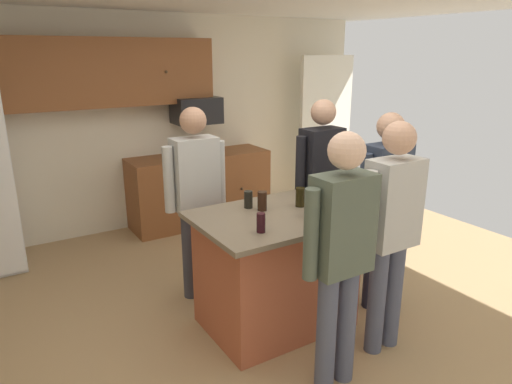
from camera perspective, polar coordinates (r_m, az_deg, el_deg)
The scene contains 17 objects.
floor at distance 3.94m, azimuth 0.99°, elevation -16.05°, with size 7.04×7.04×0.00m, color tan.
back_wall at distance 5.92m, azimuth -13.91°, elevation 8.27°, with size 6.40×0.10×2.60m, color beige.
french_door_window_panel at distance 6.87m, azimuth 8.58°, elevation 8.04°, with size 0.90×0.06×2.00m, color white.
cabinet_run_upper at distance 5.56m, azimuth -17.74°, elevation 13.93°, with size 2.40×0.38×0.75m.
cabinet_run_lower at distance 6.02m, azimuth -6.96°, elevation 0.48°, with size 1.80×0.63×0.90m.
microwave_over_range at distance 5.83m, azimuth -7.40°, elevation 9.99°, with size 0.56×0.40×0.32m, color black.
kitchen_island at distance 3.73m, azimuth 2.46°, elevation -9.55°, with size 1.24×0.92×0.95m.
person_guest_right at distance 2.91m, azimuth 10.48°, elevation -6.75°, with size 0.57×0.23×1.71m.
person_guest_by_door at distance 3.36m, azimuth 16.43°, elevation -3.82°, with size 0.57×0.23×1.71m.
person_host_foreground at distance 4.02m, azimuth -7.46°, elevation 0.14°, with size 0.57×0.23×1.71m.
person_guest_left at distance 4.34m, azimuth 8.00°, elevation 1.66°, with size 0.57×0.23×1.74m.
person_elder_center at distance 3.97m, azimuth 15.63°, elevation -0.82°, with size 0.57×0.22×1.69m.
glass_pilsner at distance 3.72m, azimuth 5.49°, elevation -0.63°, with size 0.07×0.07×0.16m.
glass_short_whisky at distance 3.67m, azimuth -0.96°, elevation -0.94°, with size 0.07×0.07×0.14m.
glass_stout_tall at distance 3.61m, azimuth 0.77°, elevation -1.12°, with size 0.07×0.07×0.15m.
tumbler_amber at distance 3.50m, azimuth 6.63°, elevation -2.09°, with size 0.07×0.07×0.13m.
glass_dark_ale at distance 3.18m, azimuth 0.62°, elevation -3.82°, with size 0.06×0.06×0.14m.
Camera 1 is at (-1.79, -2.77, 2.15)m, focal length 32.32 mm.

